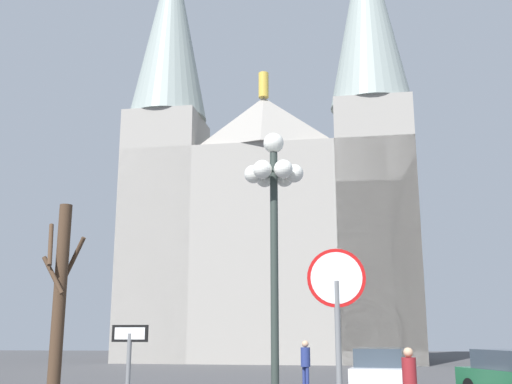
# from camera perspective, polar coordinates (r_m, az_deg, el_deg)

# --- Properties ---
(cathedral) EXTENTS (20.74, 12.36, 32.52)m
(cathedral) POSITION_cam_1_polar(r_m,az_deg,el_deg) (43.67, 1.38, -1.30)
(cathedral) COLOR gray
(cathedral) RESTS_ON ground
(stop_sign) EXTENTS (0.80, 0.08, 3.11)m
(stop_sign) POSITION_cam_1_polar(r_m,az_deg,el_deg) (8.41, 7.63, -11.52)
(stop_sign) COLOR slate
(stop_sign) RESTS_ON ground
(one_way_arrow_sign) EXTENTS (0.59, 0.11, 2.10)m
(one_way_arrow_sign) POSITION_cam_1_polar(r_m,az_deg,el_deg) (9.94, -11.87, -16.47)
(one_way_arrow_sign) COLOR slate
(one_way_arrow_sign) RESTS_ON ground
(street_lamp) EXTENTS (1.24, 1.12, 6.10)m
(street_lamp) POSITION_cam_1_polar(r_m,az_deg,el_deg) (12.57, 1.69, -1.75)
(street_lamp) COLOR #2D3833
(street_lamp) RESTS_ON ground
(bare_tree) EXTENTS (0.95, 0.95, 4.96)m
(bare_tree) POSITION_cam_1_polar(r_m,az_deg,el_deg) (15.00, -17.96, -10.11)
(bare_tree) COLOR #473323
(bare_tree) RESTS_ON ground
(parked_car_near_white) EXTENTS (2.64, 4.84, 1.43)m
(parked_car_near_white) POSITION_cam_1_polar(r_m,az_deg,el_deg) (23.05, 11.60, -15.96)
(parked_car_near_white) COLOR silver
(parked_car_near_white) RESTS_ON ground
(pedestrian_walking) EXTENTS (0.32, 0.32, 1.70)m
(pedestrian_walking) POSITION_cam_1_polar(r_m,az_deg,el_deg) (21.39, 4.65, -15.47)
(pedestrian_walking) COLOR navy
(pedestrian_walking) RESTS_ON ground
(pedestrian_standing) EXTENTS (0.32, 0.32, 1.64)m
(pedestrian_standing) POSITION_cam_1_polar(r_m,az_deg,el_deg) (14.75, 14.16, -16.45)
(pedestrian_standing) COLOR #33663F
(pedestrian_standing) RESTS_ON ground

